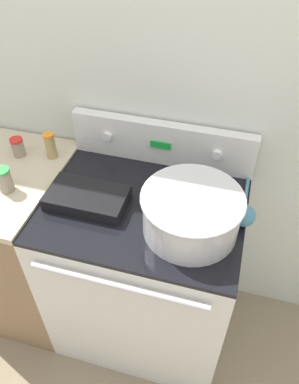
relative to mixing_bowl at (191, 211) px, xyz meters
name	(u,v)px	position (x,y,z in m)	size (l,w,h in m)	color
ground_plane	(128,374)	(-0.20, -0.24, -1.01)	(12.00, 12.00, 0.00)	gray
kitchen_wall	(167,87)	(-0.20, 0.43, 0.24)	(8.00, 0.05, 2.50)	silver
stove_range	(145,271)	(-0.20, 0.08, -0.55)	(0.81, 0.66, 0.92)	silver
control_panel	(162,143)	(-0.20, 0.37, 0.01)	(0.81, 0.07, 0.20)	silver
side_counter	(22,242)	(-0.87, 0.08, -0.55)	(0.52, 0.63, 0.93)	#896B4C
mixing_bowl	(191,211)	(0.00, 0.00, 0.00)	(0.37, 0.37, 0.17)	silver
casserole_dish	(87,197)	(-0.42, 0.02, -0.06)	(0.32, 0.18, 0.06)	black
ladle	(244,214)	(0.19, 0.09, -0.05)	(0.09, 0.32, 0.09)	teal
spice_jar_orange_cap	(50,146)	(-0.68, 0.25, -0.02)	(0.05, 0.05, 0.12)	tan
spice_jar_green_cap	(4,180)	(-0.76, 0.00, -0.03)	(0.06, 0.06, 0.11)	gray
spice_jar_red_cap	(18,147)	(-0.83, 0.22, -0.04)	(0.06, 0.06, 0.09)	gray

